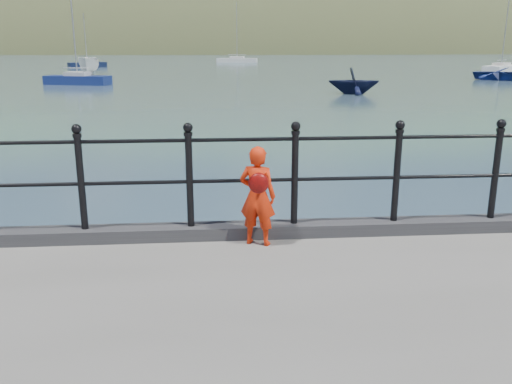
{
  "coord_description": "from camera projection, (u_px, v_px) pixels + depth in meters",
  "views": [
    {
      "loc": [
        -0.35,
        -6.12,
        3.19
      ],
      "look_at": [
        0.15,
        -0.2,
        1.55
      ],
      "focal_mm": 38.0,
      "sensor_mm": 36.0,
      "label": 1
    }
  ],
  "objects": [
    {
      "name": "child",
      "position": [
        258.0,
        195.0,
        5.96
      ],
      "size": [
        0.48,
        0.4,
        1.12
      ],
      "rotation": [
        0.0,
        0.0,
        2.77
      ],
      "color": "red",
      "rests_on": "quay"
    },
    {
      "name": "launch_blue",
      "position": [
        505.0,
        74.0,
        48.12
      ],
      "size": [
        6.53,
        6.3,
        1.1
      ],
      "primitive_type": "imported",
      "rotation": [
        0.0,
        0.0,
        0.89
      ],
      "color": "navy",
      "rests_on": "ground"
    },
    {
      "name": "launch_navy",
      "position": [
        354.0,
        81.0,
        34.91
      ],
      "size": [
        3.57,
        3.2,
        1.68
      ],
      "primitive_type": "imported",
      "rotation": [
        0.0,
        0.0,
        1.42
      ],
      "color": "black",
      "rests_on": "ground"
    },
    {
      "name": "kerb",
      "position": [
        243.0,
        230.0,
        6.33
      ],
      "size": [
        60.0,
        0.3,
        0.15
      ],
      "primitive_type": "cube",
      "color": "#28282B",
      "rests_on": "quay"
    },
    {
      "name": "launch_white",
      "position": [
        89.0,
        66.0,
        55.08
      ],
      "size": [
        2.14,
        5.0,
        1.89
      ],
      "primitive_type": "imported",
      "rotation": [
        0.0,
        0.0,
        0.06
      ],
      "color": "white",
      "rests_on": "ground"
    },
    {
      "name": "sailboat_port",
      "position": [
        78.0,
        80.0,
        42.93
      ],
      "size": [
        5.39,
        2.99,
        7.57
      ],
      "rotation": [
        0.0,
        0.0,
        -0.28
      ],
      "color": "navy",
      "rests_on": "ground"
    },
    {
      "name": "ground",
      "position": [
        243.0,
        308.0,
        6.76
      ],
      "size": [
        600.0,
        600.0,
        0.0
      ],
      "primitive_type": "plane",
      "color": "#2D4251",
      "rests_on": "ground"
    },
    {
      "name": "far_shore",
      "position": [
        296.0,
        102.0,
        245.85
      ],
      "size": [
        830.0,
        200.0,
        156.0
      ],
      "color": "#333A21",
      "rests_on": "ground"
    },
    {
      "name": "railing",
      "position": [
        242.0,
        168.0,
        6.13
      ],
      "size": [
        18.11,
        0.11,
        1.2
      ],
      "color": "black",
      "rests_on": "kerb"
    },
    {
      "name": "sailboat_left",
      "position": [
        87.0,
        65.0,
        73.22
      ],
      "size": [
        5.08,
        3.72,
        7.2
      ],
      "rotation": [
        0.0,
        0.0,
        0.5
      ],
      "color": "black",
      "rests_on": "ground"
    },
    {
      "name": "sailboat_deep",
      "position": [
        237.0,
        60.0,
        92.54
      ],
      "size": [
        7.1,
        3.42,
        9.99
      ],
      "rotation": [
        0.0,
        0.0,
        -0.21
      ],
      "color": "silver",
      "rests_on": "ground"
    },
    {
      "name": "sailboat_far",
      "position": [
        501.0,
        69.0,
        62.91
      ],
      "size": [
        6.49,
        6.31,
        10.06
      ],
      "rotation": [
        0.0,
        0.0,
        0.76
      ],
      "color": "white",
      "rests_on": "ground"
    }
  ]
}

